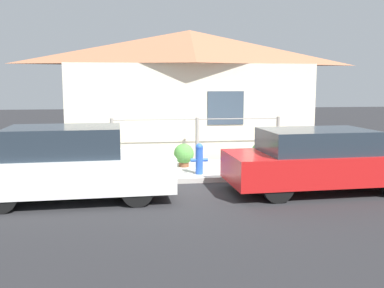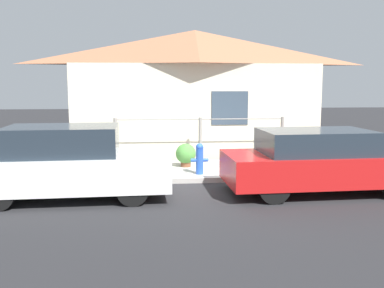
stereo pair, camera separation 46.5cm
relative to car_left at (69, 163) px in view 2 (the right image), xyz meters
name	(u,v)px [view 2 (the right image)]	position (x,y,z in m)	size (l,w,h in m)	color
ground_plane	(211,183)	(3.06, 1.08, -0.74)	(60.00, 60.00, 0.00)	#262628
sidewalk	(205,170)	(3.06, 2.27, -0.67)	(24.00, 2.39, 0.12)	#B2AFA8
house	(195,55)	(3.06, 4.85, 2.48)	(7.94, 2.23, 4.00)	beige
fence	(200,137)	(3.06, 3.32, 0.08)	(4.90, 0.10, 1.26)	gray
car_left	(69,163)	(0.00, 0.00, 0.00)	(4.05, 1.77, 1.50)	white
car_right	(320,161)	(5.29, 0.00, -0.05)	(4.23, 1.82, 1.36)	red
fire_hydrant	(200,158)	(2.85, 1.54, -0.21)	(0.43, 0.19, 0.77)	blue
potted_plant_near_hydrant	(186,154)	(2.58, 2.53, -0.28)	(0.54, 0.54, 0.62)	brown
potted_plant_by_fence	(100,158)	(0.32, 2.45, -0.33)	(0.40, 0.40, 0.53)	#9E5638
potted_plant_corner	(263,153)	(4.72, 2.65, -0.28)	(0.43, 0.43, 0.59)	brown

